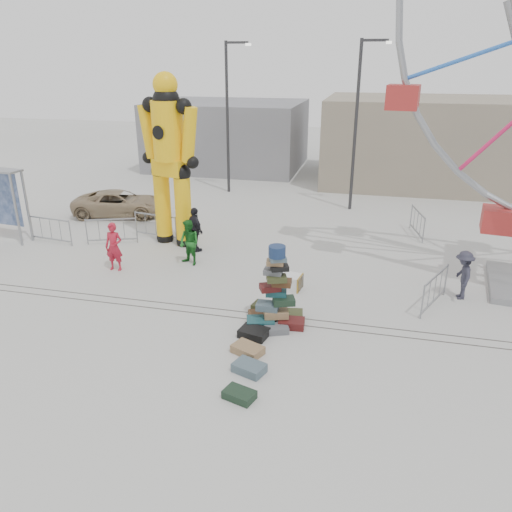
% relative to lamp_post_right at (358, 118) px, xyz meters
% --- Properties ---
extents(ground, '(90.00, 90.00, 0.00)m').
position_rel_lamp_post_right_xyz_m(ground, '(-3.09, -13.00, -4.48)').
color(ground, '#9E9E99').
rests_on(ground, ground).
extents(track_line_near, '(40.00, 0.04, 0.01)m').
position_rel_lamp_post_right_xyz_m(track_line_near, '(-3.09, -12.40, -4.48)').
color(track_line_near, '#47443F').
rests_on(track_line_near, ground).
extents(track_line_far, '(40.00, 0.04, 0.01)m').
position_rel_lamp_post_right_xyz_m(track_line_far, '(-3.09, -12.00, -4.48)').
color(track_line_far, '#47443F').
rests_on(track_line_far, ground).
extents(building_right, '(12.00, 8.00, 5.00)m').
position_rel_lamp_post_right_xyz_m(building_right, '(3.91, 7.00, -1.98)').
color(building_right, gray).
rests_on(building_right, ground).
extents(building_left, '(10.00, 8.00, 4.40)m').
position_rel_lamp_post_right_xyz_m(building_left, '(-9.09, 9.00, -2.28)').
color(building_left, gray).
rests_on(building_left, ground).
extents(lamp_post_right, '(1.41, 0.25, 8.00)m').
position_rel_lamp_post_right_xyz_m(lamp_post_right, '(0.00, 0.00, 0.00)').
color(lamp_post_right, '#2D2D30').
rests_on(lamp_post_right, ground).
extents(lamp_post_left, '(1.41, 0.25, 8.00)m').
position_rel_lamp_post_right_xyz_m(lamp_post_left, '(-7.00, 2.00, 0.00)').
color(lamp_post_left, '#2D2D30').
rests_on(lamp_post_left, ground).
extents(suitcase_tower, '(1.76, 1.54, 2.41)m').
position_rel_lamp_post_right_xyz_m(suitcase_tower, '(-1.46, -12.46, -3.81)').
color(suitcase_tower, '#1B4C52').
rests_on(suitcase_tower, ground).
extents(crash_test_dummy, '(2.76, 1.21, 6.92)m').
position_rel_lamp_post_right_xyz_m(crash_test_dummy, '(-6.86, -6.76, -0.83)').
color(crash_test_dummy, black).
rests_on(crash_test_dummy, ground).
extents(steamer_trunk, '(1.11, 0.75, 0.48)m').
position_rel_lamp_post_right_xyz_m(steamer_trunk, '(-1.59, -10.00, -4.24)').
color(steamer_trunk, silver).
rests_on(steamer_trunk, ground).
extents(row_case_0, '(0.77, 0.64, 0.20)m').
position_rel_lamp_post_right_xyz_m(row_case_0, '(-1.96, -11.72, -4.38)').
color(row_case_0, '#3C4221').
rests_on(row_case_0, ground).
extents(row_case_1, '(0.82, 0.74, 0.21)m').
position_rel_lamp_post_right_xyz_m(row_case_1, '(-1.84, -12.42, -4.38)').
color(row_case_1, slate).
rests_on(row_case_1, ground).
extents(row_case_2, '(0.88, 0.74, 0.23)m').
position_rel_lamp_post_right_xyz_m(row_case_2, '(-1.89, -13.31, -4.37)').
color(row_case_2, black).
rests_on(row_case_2, ground).
extents(row_case_3, '(0.94, 0.80, 0.22)m').
position_rel_lamp_post_right_xyz_m(row_case_3, '(-1.85, -14.16, -4.37)').
color(row_case_3, '#97744D').
rests_on(row_case_3, ground).
extents(row_case_4, '(0.90, 0.75, 0.23)m').
position_rel_lamp_post_right_xyz_m(row_case_4, '(-1.61, -14.96, -4.37)').
color(row_case_4, '#4D626E').
rests_on(row_case_4, ground).
extents(row_case_5, '(0.81, 0.65, 0.20)m').
position_rel_lamp_post_right_xyz_m(row_case_5, '(-1.58, -16.00, -4.38)').
color(row_case_5, '#1B3121').
rests_on(row_case_5, ground).
extents(barricade_dummy_a, '(2.00, 0.37, 1.10)m').
position_rel_lamp_post_right_xyz_m(barricade_dummy_a, '(-11.81, -7.97, -3.93)').
color(barricade_dummy_a, gray).
rests_on(barricade_dummy_a, ground).
extents(barricade_dummy_b, '(1.91, 0.80, 1.10)m').
position_rel_lamp_post_right_xyz_m(barricade_dummy_b, '(-9.32, -7.46, -3.93)').
color(barricade_dummy_b, gray).
rests_on(barricade_dummy_b, ground).
extents(barricade_dummy_c, '(1.99, 0.45, 1.10)m').
position_rel_lamp_post_right_xyz_m(barricade_dummy_c, '(-7.82, -6.48, -3.93)').
color(barricade_dummy_c, gray).
rests_on(barricade_dummy_c, ground).
extents(barricade_wheel_front, '(0.93, 1.86, 1.10)m').
position_rel_lamp_post_right_xyz_m(barricade_wheel_front, '(3.07, -10.28, -3.93)').
color(barricade_wheel_front, gray).
rests_on(barricade_wheel_front, ground).
extents(barricade_wheel_back, '(0.50, 1.98, 1.10)m').
position_rel_lamp_post_right_xyz_m(barricade_wheel_back, '(2.95, -3.46, -3.93)').
color(barricade_wheel_back, gray).
rests_on(barricade_wheel_back, ground).
extents(pedestrian_red, '(0.66, 0.45, 1.76)m').
position_rel_lamp_post_right_xyz_m(pedestrian_red, '(-7.86, -9.92, -3.60)').
color(pedestrian_red, '#A9182B').
rests_on(pedestrian_red, ground).
extents(pedestrian_green, '(1.02, 0.94, 1.70)m').
position_rel_lamp_post_right_xyz_m(pedestrian_green, '(-5.43, -8.81, -3.63)').
color(pedestrian_green, '#175E1C').
rests_on(pedestrian_green, ground).
extents(pedestrian_black, '(1.08, 1.01, 1.78)m').
position_rel_lamp_post_right_xyz_m(pedestrian_black, '(-5.68, -7.47, -3.59)').
color(pedestrian_black, black).
rests_on(pedestrian_black, ground).
extents(pedestrian_grey, '(0.66, 1.06, 1.59)m').
position_rel_lamp_post_right_xyz_m(pedestrian_grey, '(3.95, -9.46, -3.69)').
color(pedestrian_grey, '#282835').
rests_on(pedestrian_grey, ground).
extents(parked_suv, '(4.72, 2.94, 1.22)m').
position_rel_lamp_post_right_xyz_m(parked_suv, '(-10.91, -3.75, -3.87)').
color(parked_suv, '#978061').
rests_on(parked_suv, ground).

